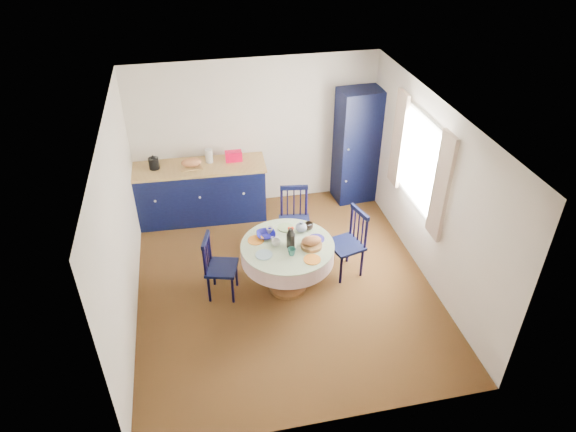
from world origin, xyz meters
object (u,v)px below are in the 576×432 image
dining_table (288,252)px  mug_c (309,226)px  cobalt_bowl (266,235)px  chair_far (295,220)px  mug_a (276,243)px  mug_d (270,230)px  pantry_cabinet (357,146)px  chair_right (348,243)px  kitchen_counter (200,191)px  chair_left (219,266)px  mug_b (292,252)px

dining_table → mug_c: 0.48m
dining_table → cobalt_bowl: bearing=137.7°
chair_far → mug_a: chair_far is taller
mug_a → mug_d: same height
chair_far → mug_a: bearing=-109.0°
pantry_cabinet → dining_table: size_ratio=1.60×
pantry_cabinet → cobalt_bowl: bearing=-139.7°
mug_a → chair_far: bearing=62.9°
chair_right → mug_a: size_ratio=8.83×
pantry_cabinet → chair_far: bearing=-142.0°
mug_c → mug_d: size_ratio=1.31×
pantry_cabinet → chair_right: size_ratio=1.96×
chair_far → kitchen_counter: bearing=147.2°
mug_a → mug_d: bearing=96.2°
chair_left → dining_table: bearing=-79.7°
chair_left → mug_d: bearing=-57.2°
kitchen_counter → chair_right: (1.94, -1.84, 0.02)m
pantry_cabinet → mug_a: pantry_cabinet is taller
kitchen_counter → mug_c: bearing=-49.0°
cobalt_bowl → mug_c: bearing=5.0°
kitchen_counter → mug_d: (0.85, -1.71, 0.30)m
chair_right → chair_far: bearing=-153.5°
chair_far → mug_b: size_ratio=9.39×
mug_b → chair_far: bearing=75.7°
kitchen_counter → chair_left: bearing=-84.1°
kitchen_counter → chair_left: (0.12, -1.94, -0.02)m
dining_table → cobalt_bowl: (-0.25, 0.23, 0.15)m
pantry_cabinet → mug_b: 2.85m
dining_table → mug_a: bearing=173.3°
chair_left → mug_a: bearing=-79.3°
chair_right → mug_d: chair_right is taller
mug_b → cobalt_bowl: bearing=119.2°
dining_table → mug_a: 0.23m
kitchen_counter → pantry_cabinet: (2.66, 0.10, 0.49)m
pantry_cabinet → dining_table: 2.69m
kitchen_counter → chair_far: (1.32, -1.15, 0.02)m
pantry_cabinet → mug_d: bearing=-140.0°
kitchen_counter → mug_d: size_ratio=22.54×
mug_d → chair_left: bearing=-162.6°
mug_a → mug_c: mug_c is taller
mug_a → cobalt_bowl: (-0.09, 0.21, -0.01)m
dining_table → cobalt_bowl: dining_table is taller
dining_table → chair_far: (0.28, 0.87, -0.11)m
kitchen_counter → pantry_cabinet: bearing=4.6°
mug_d → cobalt_bowl: size_ratio=0.38×
chair_right → mug_b: bearing=-80.9°
dining_table → mug_a: (-0.16, 0.02, 0.17)m
chair_left → mug_a: size_ratio=8.15×
chair_right → mug_d: (-1.09, 0.13, 0.28)m
chair_left → mug_d: chair_left is taller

